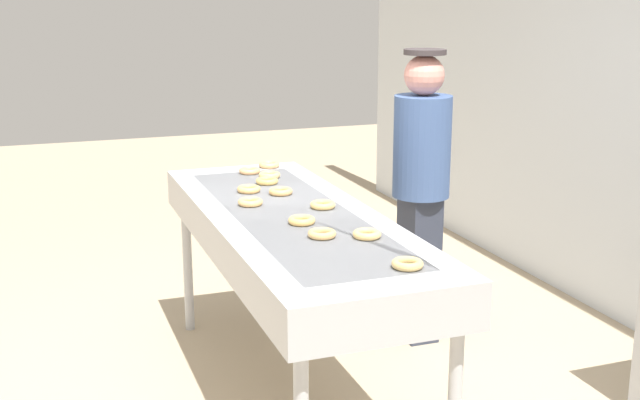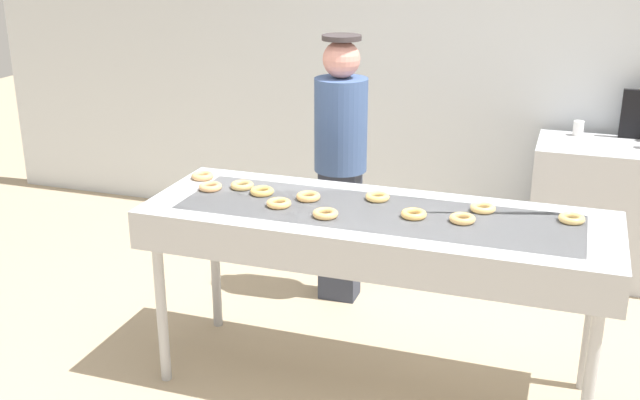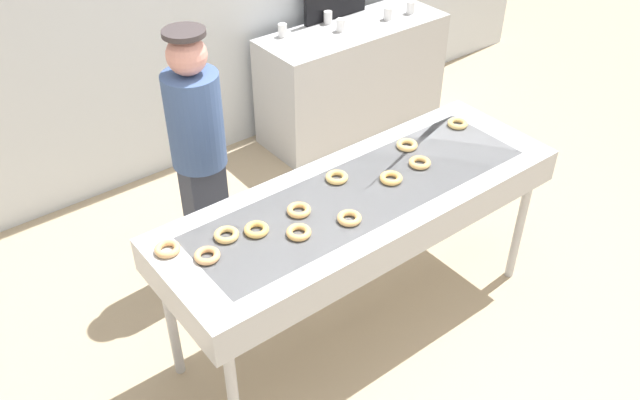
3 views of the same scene
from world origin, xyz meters
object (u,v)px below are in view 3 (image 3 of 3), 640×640
Objects in this scene: prep_counter at (494,266)px; sugar_donut_9 at (101,350)px; fryer_conveyor at (254,384)px; sugar_donut_1 at (168,357)px; paper_cup_0 at (448,205)px; sugar_donut_5 at (398,358)px; sugar_donut_8 at (315,361)px; menu_display at (498,166)px; sugar_donut_2 at (216,376)px; sugar_donut_7 at (292,380)px; sugar_donut_0 at (437,345)px; paper_cup_1 at (521,191)px; sugar_donut_3 at (451,376)px; sugar_donut_4 at (53,374)px; worker_baker at (281,288)px; sugar_donut_6 at (133,341)px.

sugar_donut_9 is at bearing -137.78° from prep_counter.
sugar_donut_1 is at bearing 170.04° from fryer_conveyor.
prep_counter is at bearing 23.36° from paper_cup_0.
fryer_conveyor is 2.20m from paper_cup_0.
sugar_donut_5 is (0.66, 0.09, 0.09)m from fryer_conveyor.
menu_display is (1.16, 2.30, 0.07)m from sugar_donut_8.
fryer_conveyor is at bearing 25.16° from sugar_donut_2.
sugar_donut_1 and sugar_donut_7 have the same top height.
sugar_donut_8 is at bearing -174.06° from sugar_donut_5.
sugar_donut_5 is at bearing 1.33° from sugar_donut_1.
sugar_donut_8 is (0.10, 0.15, 0.00)m from sugar_donut_7.
sugar_donut_5 reaches higher than paper_cup_0.
sugar_donut_2 is 1.39× the size of paper_cup_0.
sugar_donut_0 reaches higher than paper_cup_1.
fryer_conveyor is 1.64× the size of prep_counter.
sugar_donut_3 and sugar_donut_4 have the same top height.
sugar_donut_2 is at bearing 61.84° from worker_baker.
sugar_donut_2 is at bearing -32.64° from sugar_donut_6.
sugar_donut_2 is 2.91m from menu_display.
sugar_donut_4 is (-1.75, -0.29, 0.00)m from sugar_donut_0.
paper_cup_0 is at bearing -154.15° from paper_cup_1.
sugar_donut_7 is at bearing -176.05° from sugar_donut_3.
worker_baker reaches higher than sugar_donut_5.
menu_display reaches higher than sugar_donut_6.
menu_display is at bearing 58.54° from fryer_conveyor.
paper_cup_0 is (0.41, 1.83, -0.04)m from sugar_donut_5.
paper_cup_0 is at bearing -130.95° from menu_display.
sugar_donut_8 is (-0.38, -0.04, 0.00)m from sugar_donut_5.
fryer_conveyor is 0.42m from sugar_donut_1.
menu_display is at bearing 51.17° from sugar_donut_1.
sugar_donut_0 is at bearing 121.59° from worker_baker.
sugar_donut_3 is 1.00× the size of sugar_donut_4.
sugar_donut_4 is 1.39× the size of paper_cup_1.
sugar_donut_0 is 1.00× the size of sugar_donut_4.
sugar_donut_5 is 0.38m from sugar_donut_8.
sugar_donut_4 is 1.18m from sugar_donut_8.
menu_display reaches higher than sugar_donut_9.
sugar_donut_1 is at bearing 164.08° from sugar_donut_7.
sugar_donut_4 is 1.00× the size of sugar_donut_6.
sugar_donut_0 is 1.44m from sugar_donut_6.
paper_cup_1 is (2.30, 2.05, -0.04)m from sugar_donut_9.
sugar_donut_1 is (-0.40, 0.07, 0.09)m from fryer_conveyor.
sugar_donut_8 is at bearing -116.74° from menu_display.
sugar_donut_9 is 2.54m from paper_cup_0.
sugar_donut_6 is (-0.43, 0.28, 0.00)m from sugar_donut_2.
worker_baker is 17.37× the size of paper_cup_0.
sugar_donut_6 and sugar_donut_7 have the same top height.
sugar_donut_1 reaches higher than paper_cup_0.
paper_cup_1 is (2.47, 2.25, -0.04)m from sugar_donut_4.
sugar_donut_3 is 1.00× the size of sugar_donut_5.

